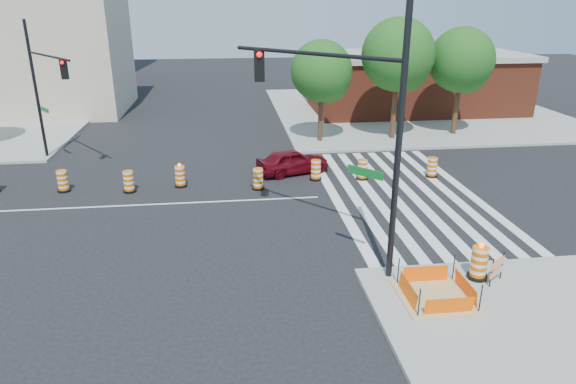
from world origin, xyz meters
name	(u,v)px	position (x,y,z in m)	size (l,w,h in m)	color
ground	(162,204)	(0.00, 0.00, 0.00)	(120.00, 120.00, 0.00)	black
sidewalk_ne	(412,110)	(18.00, 18.00, 0.07)	(22.00, 22.00, 0.15)	gray
crosswalk_east	(401,193)	(10.95, 0.00, 0.01)	(6.75, 13.50, 0.01)	silver
lane_centerline	(162,204)	(0.00, 0.00, 0.01)	(14.00, 0.12, 0.01)	silver
excavation_pit	(436,295)	(9.00, -9.00, 0.22)	(2.20, 2.20, 0.90)	tan
brick_storefront	(415,82)	(18.00, 18.00, 2.32)	(16.50, 8.50, 4.60)	maroon
beige_midrise	(30,47)	(-12.00, 22.00, 5.00)	(14.00, 10.00, 10.00)	#C1AD93
red_coupe	(292,161)	(6.31, 3.58, 0.64)	(1.52, 3.78, 1.29)	#5E0812
signal_pole_se	(348,109)	(6.75, -6.21, 5.33)	(4.60, 4.94, 8.72)	black
signal_pole_nw	(44,81)	(-6.34, 6.69, 4.55)	(3.36, 4.63, 7.40)	black
pit_drum	(479,264)	(10.74, -8.06, 0.67)	(0.64, 0.64, 1.26)	black
barricade	(497,268)	(11.18, -8.39, 0.68)	(0.68, 0.52, 0.97)	#E46104
tree_north_c	(322,74)	(8.86, 9.43, 4.25)	(3.72, 3.72, 6.32)	#382314
tree_north_d	(398,59)	(13.61, 9.55, 5.09)	(4.46, 4.46, 7.58)	#382314
tree_north_e	(462,64)	(18.00, 10.15, 4.68)	(4.10, 4.10, 6.97)	#382314
median_drum_2	(63,182)	(-4.76, 2.21, 0.48)	(0.60, 0.60, 1.02)	black
median_drum_3	(129,182)	(-1.67, 1.77, 0.48)	(0.60, 0.60, 1.02)	black
median_drum_4	(180,177)	(0.67, 2.23, 0.49)	(0.60, 0.60, 1.18)	black
median_drum_5	(258,179)	(4.38, 1.41, 0.48)	(0.60, 0.60, 1.02)	black
median_drum_6	(316,171)	(7.33, 2.40, 0.48)	(0.60, 0.60, 1.02)	black
median_drum_7	(362,170)	(9.66, 2.20, 0.48)	(0.60, 0.60, 1.02)	black
median_drum_8	(432,168)	(13.28, 2.13, 0.48)	(0.60, 0.60, 1.02)	black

